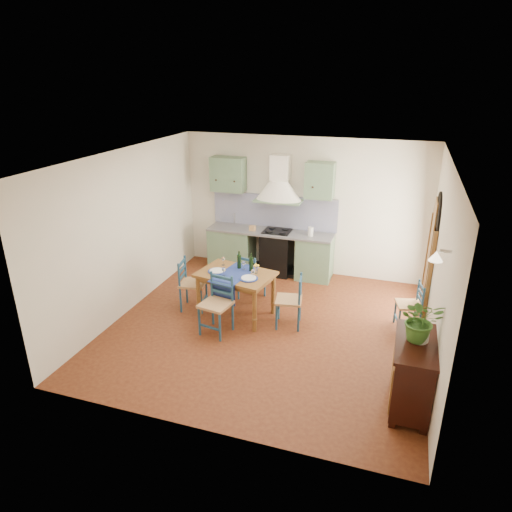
# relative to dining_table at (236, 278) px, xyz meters

# --- Properties ---
(floor) EXTENTS (5.00, 5.00, 0.00)m
(floor) POSITION_rel_dining_table_xyz_m (0.62, -0.23, -0.70)
(floor) COLOR #481B0F
(floor) RESTS_ON ground
(back_wall) EXTENTS (5.00, 0.96, 2.80)m
(back_wall) POSITION_rel_dining_table_xyz_m (0.16, 2.06, 0.35)
(back_wall) COLOR beige
(back_wall) RESTS_ON ground
(right_wall) EXTENTS (0.26, 5.00, 2.80)m
(right_wall) POSITION_rel_dining_table_xyz_m (3.12, 0.05, 0.64)
(right_wall) COLOR beige
(right_wall) RESTS_ON ground
(left_wall) EXTENTS (0.04, 5.00, 2.80)m
(left_wall) POSITION_rel_dining_table_xyz_m (-1.88, -0.23, 0.70)
(left_wall) COLOR beige
(left_wall) RESTS_ON ground
(ceiling) EXTENTS (5.00, 5.00, 0.01)m
(ceiling) POSITION_rel_dining_table_xyz_m (0.62, -0.23, 2.11)
(ceiling) COLOR white
(ceiling) RESTS_ON back_wall
(dining_table) EXTENTS (1.36, 1.06, 1.10)m
(dining_table) POSITION_rel_dining_table_xyz_m (0.00, 0.00, 0.00)
(dining_table) COLOR brown
(dining_table) RESTS_ON ground
(chair_near) EXTENTS (0.52, 0.52, 0.97)m
(chair_near) POSITION_rel_dining_table_xyz_m (-0.09, -0.62, -0.20)
(chair_near) COLOR navy
(chair_near) RESTS_ON ground
(chair_far) EXTENTS (0.50, 0.50, 0.90)m
(chair_far) POSITION_rel_dining_table_xyz_m (0.04, 0.67, -0.23)
(chair_far) COLOR navy
(chair_far) RESTS_ON ground
(chair_left) EXTENTS (0.50, 0.50, 0.93)m
(chair_left) POSITION_rel_dining_table_xyz_m (-0.83, -0.02, -0.22)
(chair_left) COLOR navy
(chair_left) RESTS_ON ground
(chair_right) EXTENTS (0.48, 0.48, 0.90)m
(chair_right) POSITION_rel_dining_table_xyz_m (0.98, -0.07, -0.23)
(chair_right) COLOR navy
(chair_right) RESTS_ON ground
(chair_spare) EXTENTS (0.46, 0.46, 0.81)m
(chair_spare) POSITION_rel_dining_table_xyz_m (2.85, 0.46, -0.28)
(chair_spare) COLOR navy
(chair_spare) RESTS_ON ground
(sideboard) EXTENTS (0.50, 1.05, 0.94)m
(sideboard) POSITION_rel_dining_table_xyz_m (2.88, -1.53, -0.19)
(sideboard) COLOR black
(sideboard) RESTS_ON ground
(potted_plant) EXTENTS (0.57, 0.52, 0.55)m
(potted_plant) POSITION_rel_dining_table_xyz_m (2.90, -1.47, 0.51)
(potted_plant) COLOR #356523
(potted_plant) RESTS_ON sideboard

